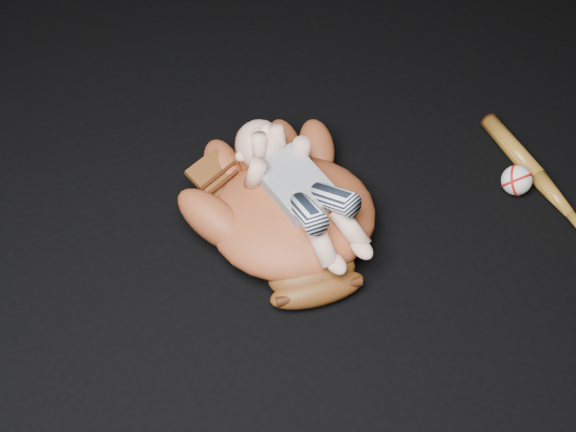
{
  "coord_description": "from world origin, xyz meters",
  "views": [
    {
      "loc": [
        -0.57,
        -0.68,
        1.19
      ],
      "look_at": [
        -0.18,
        0.09,
        0.08
      ],
      "focal_mm": 45.0,
      "sensor_mm": 36.0,
      "label": 1
    }
  ],
  "objects_px": {
    "baseball_bat": "(544,184)",
    "baseball": "(517,180)",
    "newborn_baby": "(304,191)",
    "baseball_glove": "(293,210)"
  },
  "relations": [
    {
      "from": "baseball_bat",
      "to": "baseball",
      "type": "distance_m",
      "value": 0.06
    },
    {
      "from": "baseball",
      "to": "newborn_baby",
      "type": "bearing_deg",
      "value": 167.43
    },
    {
      "from": "baseball_glove",
      "to": "baseball",
      "type": "height_order",
      "value": "baseball_glove"
    },
    {
      "from": "baseball_bat",
      "to": "newborn_baby",
      "type": "bearing_deg",
      "value": 165.8
    },
    {
      "from": "baseball_glove",
      "to": "baseball_bat",
      "type": "height_order",
      "value": "baseball_glove"
    },
    {
      "from": "newborn_baby",
      "to": "baseball_bat",
      "type": "relative_size",
      "value": 0.9
    },
    {
      "from": "newborn_baby",
      "to": "baseball_bat",
      "type": "xyz_separation_m",
      "value": [
        0.51,
        -0.13,
        -0.11
      ]
    },
    {
      "from": "baseball_glove",
      "to": "baseball",
      "type": "xyz_separation_m",
      "value": [
        0.48,
        -0.11,
        -0.04
      ]
    },
    {
      "from": "baseball_bat",
      "to": "baseball_glove",
      "type": "bearing_deg",
      "value": 165.64
    },
    {
      "from": "baseball_glove",
      "to": "baseball",
      "type": "bearing_deg",
      "value": -2.9
    }
  ]
}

